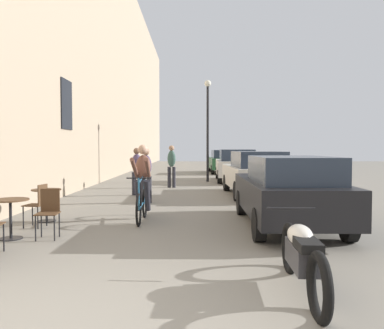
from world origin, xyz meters
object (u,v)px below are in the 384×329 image
Objects in this scene: cafe_table_mid at (11,210)px; parked_car_second at (256,173)px; cyclist_on_bicycle at (143,184)px; parked_car_nearest at (288,190)px; cafe_table_far at (47,198)px; pedestrian_mid at (138,169)px; parked_car_fourth at (224,161)px; parked_motorcycle at (303,256)px; street_lamp at (209,117)px; pedestrian_far at (172,164)px; cafe_chair_mid_toward_wall at (50,210)px; pedestrian_near at (147,172)px; cafe_chair_far_toward_street at (39,202)px; parked_car_third at (237,165)px.

parked_car_second is (5.42, 6.27, 0.27)m from cafe_table_mid.
parked_car_nearest is (3.09, -0.80, -0.05)m from cyclist_on_bicycle.
cyclist_on_bicycle is 0.42× the size of parked_car_nearest.
cafe_table_far is 4.98m from pedestrian_mid.
parked_car_second is 1.01× the size of parked_car_fourth.
parked_car_fourth reaches higher than parked_motorcycle.
street_lamp is 6.17m from parked_car_second.
pedestrian_far is at bearing 75.04° from cafe_table_mid.
cafe_chair_mid_toward_wall is 4.72m from pedestrian_near.
parked_car_nearest reaches higher than cafe_chair_far_toward_street.
street_lamp is (4.00, 10.14, 2.59)m from cafe_table_far.
pedestrian_mid is at bearing -116.54° from street_lamp.
parked_motorcycle is at bearing -34.03° from cafe_chair_mid_toward_wall.
pedestrian_mid is (1.34, 6.45, 0.40)m from cafe_table_mid.
cafe_chair_far_toward_street is 0.20× the size of parked_car_third.
street_lamp is (3.93, 10.78, 2.59)m from cafe_chair_far_toward_street.
parked_car_nearest is at bearing -83.61° from street_lamp.
parked_motorcycle is at bearing -101.30° from parked_car_nearest.
cafe_chair_mid_toward_wall is 9.13m from pedestrian_far.
parked_car_second is at bearing 87.83° from parked_car_nearest.
cyclist_on_bicycle reaches higher than parked_car_second.
cafe_chair_mid_toward_wall is 0.21× the size of parked_car_second.
cafe_table_far is 7.11m from parked_car_second.
parked_car_second reaches higher than cafe_table_far.
cafe_chair_far_toward_street reaches higher than parked_motorcycle.
cafe_table_far is 5.25m from parked_car_nearest.
pedestrian_mid is (1.25, 5.43, 0.41)m from cafe_chair_far_toward_street.
parked_car_fourth reaches higher than cafe_table_mid.
pedestrian_far is at bearing 137.48° from parked_car_second.
parked_motorcycle is at bearing -93.50° from parked_car_third.
cafe_chair_far_toward_street is 0.54× the size of pedestrian_mid.
parked_car_second is 2.02× the size of parked_motorcycle.
cafe_chair_far_toward_street is 0.21× the size of parked_car_fourth.
pedestrian_mid is at bearing -108.57° from parked_car_fourth.
street_lamp is 14.59m from parked_motorcycle.
parked_motorcycle is at bearing -79.70° from pedestrian_far.
parked_car_third is (5.31, 10.96, 0.29)m from cafe_chair_far_toward_street.
pedestrian_near is at bearing -106.54° from street_lamp.
parked_motorcycle is (2.38, -4.36, -0.41)m from cyclist_on_bicycle.
cafe_chair_mid_toward_wall is 0.18× the size of street_lamp.
pedestrian_mid is at bearing 125.62° from parked_car_nearest.
parked_car_third is (4.06, 5.53, -0.11)m from pedestrian_mid.
parked_car_third reaches higher than parked_car_nearest.
parked_motorcycle is (4.50, -4.19, -0.12)m from cafe_table_far.
cafe_table_mid is at bearing -173.42° from cafe_chair_mid_toward_wall.
cyclist_on_bicycle is 0.36× the size of street_lamp.
parked_car_fourth is (-0.12, 11.98, -0.01)m from parked_car_second.
pedestrian_near is 0.94× the size of pedestrian_far.
pedestrian_far reaches higher than cyclist_on_bicycle.
cafe_table_mid is at bearing -106.22° from parked_car_fourth.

